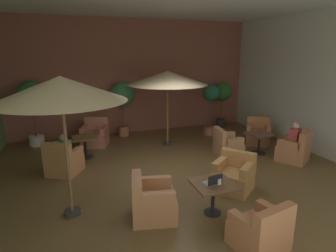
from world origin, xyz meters
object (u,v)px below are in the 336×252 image
potted_tree_mid_left (222,95)px  potted_tree_right_corner (210,100)px  cafe_table_mid_center (259,139)px  armchair_front_left_north (234,176)px  armchair_front_right_east (64,162)px  iced_drink_cup (219,181)px  cafe_table_front_right (85,142)px  armchair_mid_center_north (258,134)px  armchair_front_left_east (152,202)px  patron_blue_shirt (295,136)px  open_laptop (213,181)px  cafe_table_front_left (213,189)px  armchair_mid_center_east (227,145)px  patio_umbrella_center_beige (61,90)px  armchair_mid_center_south (295,150)px  potted_tree_mid_right (122,97)px  patio_umbrella_tall_red (168,78)px  armchair_front_right_north (95,135)px  patron_by_window (63,148)px  armchair_front_left_south (261,231)px

potted_tree_mid_left → potted_tree_right_corner: (-0.96, -0.85, -0.03)m
cafe_table_mid_center → armchair_front_left_north: bearing=-138.3°
armchair_front_right_east → iced_drink_cup: 4.06m
cafe_table_front_right → armchair_mid_center_north: size_ratio=0.65×
armchair_front_left_east → cafe_table_mid_center: 4.65m
potted_tree_mid_left → patron_blue_shirt: bearing=-89.6°
open_laptop → cafe_table_front_left: bearing=49.0°
armchair_mid_center_east → open_laptop: bearing=-125.5°
cafe_table_front_right → cafe_table_mid_center: size_ratio=0.93×
patio_umbrella_center_beige → potted_tree_mid_left: bearing=39.1°
armchair_mid_center_north → open_laptop: size_ratio=3.24×
armchair_front_left_east → armchair_front_right_east: armchair_front_right_east is taller
armchair_mid_center_south → open_laptop: armchair_mid_center_south is taller
armchair_mid_center_north → potted_tree_mid_right: 4.90m
open_laptop → armchair_front_right_east: bearing=132.5°
potted_tree_mid_left → patio_umbrella_tall_red: bearing=-153.1°
potted_tree_mid_right → armchair_front_right_north: bearing=-144.5°
potted_tree_mid_left → armchair_front_left_east: bearing=-129.9°
potted_tree_mid_left → potted_tree_mid_right: bearing=178.1°
patron_by_window → iced_drink_cup: (2.73, -3.00, 0.00)m
armchair_front_left_south → patio_umbrella_tall_red: patio_umbrella_tall_red is taller
armchair_front_right_east → patron_by_window: 0.36m
cafe_table_front_right → patio_umbrella_tall_red: size_ratio=0.27×
armchair_front_left_east → potted_tree_mid_right: 5.69m
armchair_mid_center_east → patron_by_window: (-4.57, 0.24, 0.37)m
cafe_table_front_right → patio_umbrella_tall_red: patio_umbrella_tall_red is taller
cafe_table_front_right → iced_drink_cup: 4.53m
cafe_table_mid_center → iced_drink_cup: size_ratio=6.85×
armchair_mid_center_east → iced_drink_cup: size_ratio=8.27×
patron_by_window → armchair_front_right_east: bearing=-120.2°
armchair_mid_center_north → iced_drink_cup: size_ratio=9.75×
armchair_mid_center_north → patio_umbrella_center_beige: (-6.04, -2.52, 2.05)m
patio_umbrella_tall_red → patio_umbrella_center_beige: 4.60m
armchair_mid_center_north → patio_umbrella_center_beige: patio_umbrella_center_beige is taller
armchair_front_left_east → armchair_mid_center_north: 5.59m
armchair_front_left_south → armchair_mid_center_east: bearing=66.2°
patron_by_window → patio_umbrella_tall_red: bearing=22.1°
cafe_table_front_left → open_laptop: size_ratio=2.38×
armchair_front_left_north → potted_tree_mid_right: (-1.50, 5.08, 1.12)m
armchair_front_left_south → potted_tree_mid_left: 7.58m
armchair_mid_center_north → armchair_mid_center_south: (-0.06, -1.75, 0.01)m
cafe_table_front_right → armchair_mid_center_east: (4.00, -1.22, -0.15)m
cafe_table_front_left → armchair_front_left_south: bearing=-78.7°
armchair_front_right_east → patron_blue_shirt: (6.10, -1.22, 0.43)m
armchair_front_right_east → armchair_mid_center_east: armchair_front_right_east is taller
armchair_front_left_south → potted_tree_mid_left: (3.17, 6.80, 1.05)m
patron_blue_shirt → potted_tree_mid_right: bearing=134.2°
armchair_front_left_east → patio_umbrella_tall_red: (1.71, 3.99, 1.89)m
patio_umbrella_tall_red → patron_blue_shirt: 4.10m
armchair_mid_center_east → armchair_front_left_south: bearing=-113.8°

